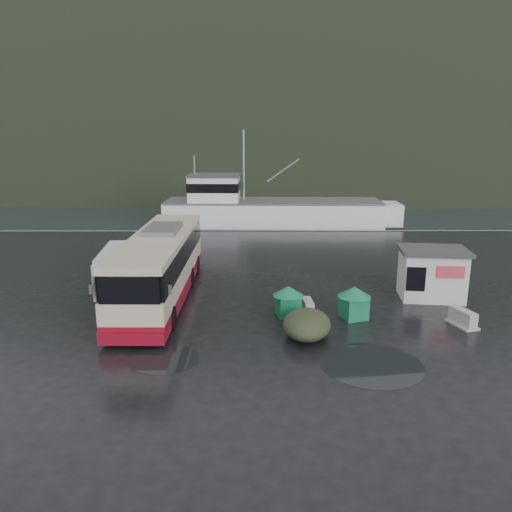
{
  "coord_description": "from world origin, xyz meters",
  "views": [
    {
      "loc": [
        1.3,
        -24.67,
        8.97
      ],
      "look_at": [
        1.38,
        4.05,
        1.7
      ],
      "focal_mm": 35.0,
      "sensor_mm": 36.0,
      "label": 1
    }
  ],
  "objects_px": {
    "ticket_kiosk": "(430,298)",
    "jersey_barrier_b": "(462,325)",
    "dome_tent": "(306,337)",
    "waste_bin_left": "(353,318)",
    "fishing_trawler": "(273,219)",
    "white_van": "(120,289)",
    "waste_bin_right": "(288,315)",
    "coach_bus": "(162,298)",
    "jersey_barrier_a": "(308,313)"
  },
  "relations": [
    {
      "from": "coach_bus",
      "to": "dome_tent",
      "type": "bearing_deg",
      "value": -35.1
    },
    {
      "from": "waste_bin_left",
      "to": "jersey_barrier_b",
      "type": "bearing_deg",
      "value": -10.87
    },
    {
      "from": "waste_bin_left",
      "to": "jersey_barrier_a",
      "type": "xyz_separation_m",
      "value": [
        -2.17,
        0.64,
        0.0
      ]
    },
    {
      "from": "jersey_barrier_a",
      "to": "jersey_barrier_b",
      "type": "distance_m",
      "value": 7.32
    },
    {
      "from": "dome_tent",
      "to": "waste_bin_left",
      "type": "bearing_deg",
      "value": 41.76
    },
    {
      "from": "white_van",
      "to": "jersey_barrier_a",
      "type": "bearing_deg",
      "value": -26.86
    },
    {
      "from": "coach_bus",
      "to": "fishing_trawler",
      "type": "distance_m",
      "value": 25.98
    },
    {
      "from": "coach_bus",
      "to": "white_van",
      "type": "distance_m",
      "value": 3.19
    },
    {
      "from": "coach_bus",
      "to": "jersey_barrier_b",
      "type": "relative_size",
      "value": 8.58
    },
    {
      "from": "jersey_barrier_a",
      "to": "ticket_kiosk",
      "type": "bearing_deg",
      "value": 19.08
    },
    {
      "from": "coach_bus",
      "to": "ticket_kiosk",
      "type": "height_order",
      "value": "coach_bus"
    },
    {
      "from": "coach_bus",
      "to": "jersey_barrier_a",
      "type": "distance_m",
      "value": 8.14
    },
    {
      "from": "waste_bin_left",
      "to": "fishing_trawler",
      "type": "height_order",
      "value": "fishing_trawler"
    },
    {
      "from": "ticket_kiosk",
      "to": "jersey_barrier_b",
      "type": "distance_m",
      "value": 4.01
    },
    {
      "from": "waste_bin_left",
      "to": "waste_bin_right",
      "type": "bearing_deg",
      "value": 173.11
    },
    {
      "from": "coach_bus",
      "to": "dome_tent",
      "type": "xyz_separation_m",
      "value": [
        7.42,
        -5.32,
        0.0
      ]
    },
    {
      "from": "jersey_barrier_b",
      "to": "dome_tent",
      "type": "bearing_deg",
      "value": -170.14
    },
    {
      "from": "waste_bin_left",
      "to": "fishing_trawler",
      "type": "relative_size",
      "value": 0.06
    },
    {
      "from": "white_van",
      "to": "ticket_kiosk",
      "type": "height_order",
      "value": "ticket_kiosk"
    },
    {
      "from": "jersey_barrier_a",
      "to": "fishing_trawler",
      "type": "height_order",
      "value": "fishing_trawler"
    },
    {
      "from": "waste_bin_right",
      "to": "ticket_kiosk",
      "type": "xyz_separation_m",
      "value": [
        7.99,
        2.67,
        0.0
      ]
    },
    {
      "from": "coach_bus",
      "to": "waste_bin_left",
      "type": "height_order",
      "value": "coach_bus"
    },
    {
      "from": "ticket_kiosk",
      "to": "white_van",
      "type": "bearing_deg",
      "value": -179.11
    },
    {
      "from": "coach_bus",
      "to": "waste_bin_right",
      "type": "xyz_separation_m",
      "value": [
        6.76,
        -2.67,
        0.0
      ]
    },
    {
      "from": "waste_bin_left",
      "to": "jersey_barrier_b",
      "type": "distance_m",
      "value": 5.06
    },
    {
      "from": "white_van",
      "to": "jersey_barrier_a",
      "type": "xyz_separation_m",
      "value": [
        10.51,
        -4.07,
        0.0
      ]
    },
    {
      "from": "waste_bin_right",
      "to": "fishing_trawler",
      "type": "xyz_separation_m",
      "value": [
        0.24,
        27.69,
        0.0
      ]
    },
    {
      "from": "waste_bin_left",
      "to": "ticket_kiosk",
      "type": "relative_size",
      "value": 0.46
    },
    {
      "from": "white_van",
      "to": "waste_bin_right",
      "type": "xyz_separation_m",
      "value": [
        9.5,
        -4.33,
        0.0
      ]
    },
    {
      "from": "white_van",
      "to": "dome_tent",
      "type": "xyz_separation_m",
      "value": [
        10.15,
        -6.97,
        0.0
      ]
    },
    {
      "from": "waste_bin_left",
      "to": "jersey_barrier_a",
      "type": "height_order",
      "value": "waste_bin_left"
    },
    {
      "from": "dome_tent",
      "to": "jersey_barrier_b",
      "type": "relative_size",
      "value": 1.91
    },
    {
      "from": "waste_bin_left",
      "to": "dome_tent",
      "type": "bearing_deg",
      "value": -138.24
    },
    {
      "from": "coach_bus",
      "to": "fishing_trawler",
      "type": "relative_size",
      "value": 0.52
    },
    {
      "from": "white_van",
      "to": "fishing_trawler",
      "type": "xyz_separation_m",
      "value": [
        9.73,
        23.36,
        0.0
      ]
    },
    {
      "from": "waste_bin_right",
      "to": "fishing_trawler",
      "type": "relative_size",
      "value": 0.06
    },
    {
      "from": "ticket_kiosk",
      "to": "dome_tent",
      "type": "bearing_deg",
      "value": -137.79
    },
    {
      "from": "coach_bus",
      "to": "jersey_barrier_b",
      "type": "distance_m",
      "value": 15.45
    },
    {
      "from": "jersey_barrier_b",
      "to": "fishing_trawler",
      "type": "relative_size",
      "value": 0.06
    },
    {
      "from": "jersey_barrier_b",
      "to": "fishing_trawler",
      "type": "height_order",
      "value": "fishing_trawler"
    },
    {
      "from": "jersey_barrier_b",
      "to": "waste_bin_left",
      "type": "bearing_deg",
      "value": 169.13
    },
    {
      "from": "white_van",
      "to": "jersey_barrier_a",
      "type": "height_order",
      "value": "white_van"
    },
    {
      "from": "waste_bin_right",
      "to": "dome_tent",
      "type": "xyz_separation_m",
      "value": [
        0.66,
        -2.64,
        0.0
      ]
    },
    {
      "from": "jersey_barrier_a",
      "to": "jersey_barrier_b",
      "type": "xyz_separation_m",
      "value": [
        7.14,
        -1.6,
        0.0
      ]
    },
    {
      "from": "white_van",
      "to": "waste_bin_right",
      "type": "distance_m",
      "value": 10.43
    },
    {
      "from": "ticket_kiosk",
      "to": "jersey_barrier_b",
      "type": "relative_size",
      "value": 2.27
    },
    {
      "from": "coach_bus",
      "to": "fishing_trawler",
      "type": "height_order",
      "value": "fishing_trawler"
    },
    {
      "from": "ticket_kiosk",
      "to": "jersey_barrier_b",
      "type": "bearing_deg",
      "value": -81.4
    },
    {
      "from": "jersey_barrier_a",
      "to": "fishing_trawler",
      "type": "xyz_separation_m",
      "value": [
        -0.77,
        27.43,
        0.0
      ]
    },
    {
      "from": "waste_bin_right",
      "to": "dome_tent",
      "type": "distance_m",
      "value": 2.72
    }
  ]
}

